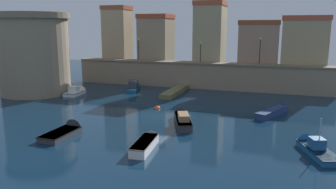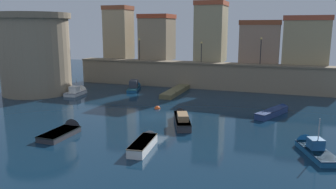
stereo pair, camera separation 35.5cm
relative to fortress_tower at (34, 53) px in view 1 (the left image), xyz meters
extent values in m
plane|color=#0C2338|center=(20.54, -6.53, -5.71)|extent=(103.46, 103.46, 0.00)
cube|color=gray|center=(20.54, 11.94, -3.82)|extent=(40.01, 2.44, 3.77)
cube|color=#73644F|center=(20.54, 11.94, -1.82)|extent=(40.01, 2.74, 0.24)
cube|color=tan|center=(5.35, 15.04, 2.30)|extent=(4.31, 3.76, 8.49)
cube|color=brown|center=(5.35, 15.04, 6.90)|extent=(4.48, 3.91, 0.70)
cube|color=gray|center=(12.36, 15.71, 1.56)|extent=(5.04, 5.10, 7.00)
cube|color=#AD4025|center=(12.36, 15.71, 5.41)|extent=(5.24, 5.31, 0.70)
cube|color=tan|center=(21.69, 15.83, 2.52)|extent=(4.48, 5.35, 8.92)
cube|color=#AD4B2F|center=(21.69, 15.83, 7.33)|extent=(4.66, 5.57, 0.70)
cube|color=#9E7B63|center=(29.47, 14.72, 1.01)|extent=(5.85, 3.13, 5.90)
cube|color=brown|center=(29.47, 14.72, 4.31)|extent=(6.08, 3.25, 0.70)
cube|color=tan|center=(35.99, 15.27, 1.32)|extent=(6.38, 4.23, 6.52)
cube|color=#B24C32|center=(35.99, 15.27, 4.93)|extent=(6.63, 4.40, 0.70)
cylinder|color=gray|center=(0.00, 0.00, -0.46)|extent=(9.50, 9.50, 10.50)
cylinder|color=#776852|center=(0.00, 0.00, 5.19)|extent=(10.27, 10.27, 0.80)
cube|color=brown|center=(18.81, 6.27, -5.39)|extent=(1.68, 8.89, 0.63)
cylinder|color=#464028|center=(19.57, 8.49, -5.36)|extent=(0.20, 0.20, 0.70)
cylinder|color=#464028|center=(19.57, 4.05, -5.36)|extent=(0.20, 0.20, 0.70)
cylinder|color=black|center=(10.70, 11.94, -0.09)|extent=(0.12, 0.12, 3.21)
sphere|color=#F9D172|center=(10.70, 11.94, 1.66)|extent=(0.32, 0.32, 0.32)
cylinder|color=black|center=(21.10, 11.94, -0.27)|extent=(0.12, 0.12, 2.86)
sphere|color=#F9D172|center=(21.10, 11.94, 1.31)|extent=(0.32, 0.32, 0.32)
cylinder|color=black|center=(29.91, 11.94, 0.09)|extent=(0.12, 0.12, 3.57)
sphere|color=#F9D172|center=(29.91, 11.94, 2.03)|extent=(0.32, 0.32, 0.32)
cube|color=#333338|center=(24.25, -8.27, -5.37)|extent=(3.25, 5.65, 0.68)
cone|color=#333338|center=(23.00, -5.08, -5.37)|extent=(1.67, 1.76, 1.24)
cube|color=black|center=(24.25, -8.27, -5.07)|extent=(3.32, 5.76, 0.08)
cube|color=olive|center=(24.50, -8.90, -4.74)|extent=(1.68, 2.32, 0.59)
cube|color=#99B7C6|center=(24.12, -7.92, -4.71)|extent=(0.84, 0.38, 0.35)
cube|color=white|center=(23.41, -15.87, -5.34)|extent=(1.63, 4.16, 0.74)
cone|color=white|center=(23.16, -13.34, -5.34)|extent=(1.27, 1.25, 1.16)
cube|color=#726752|center=(23.41, -15.87, -5.01)|extent=(1.66, 4.25, 0.08)
cube|color=#195689|center=(12.03, 6.77, -5.48)|extent=(2.90, 5.52, 0.46)
cone|color=#195689|center=(11.06, 9.95, -5.48)|extent=(1.69, 1.73, 1.34)
cube|color=#0D323F|center=(12.03, 6.77, -5.29)|extent=(2.96, 5.63, 0.08)
cube|color=#333842|center=(12.09, 6.57, -4.71)|extent=(1.66, 2.23, 1.07)
cube|color=navy|center=(32.38, -1.87, -5.38)|extent=(3.27, 5.46, 0.65)
cone|color=navy|center=(33.77, 1.22, -5.38)|extent=(1.56, 1.72, 1.08)
cube|color=#151D3B|center=(32.38, -1.87, -5.09)|extent=(3.34, 5.57, 0.08)
cube|color=#333338|center=(15.33, -15.42, -5.46)|extent=(1.81, 3.88, 0.50)
cone|color=#333338|center=(15.32, -12.98, -5.46)|extent=(1.71, 1.09, 1.71)
cube|color=black|center=(15.33, -15.42, -5.25)|extent=(1.84, 3.96, 0.08)
cube|color=white|center=(5.87, 0.65, -5.46)|extent=(2.06, 3.62, 0.50)
cone|color=white|center=(5.67, 2.81, -5.46)|extent=(1.74, 1.12, 1.66)
cube|color=slate|center=(5.87, 0.65, -5.25)|extent=(2.10, 3.69, 0.08)
cube|color=silver|center=(5.89, 0.42, -4.82)|extent=(1.29, 1.21, 0.78)
cylinder|color=#B2B2B7|center=(5.84, 0.97, -4.39)|extent=(0.08, 0.08, 1.63)
cube|color=#195689|center=(36.04, -12.70, -5.48)|extent=(2.95, 4.73, 0.46)
cone|color=#195689|center=(35.06, -10.05, -5.48)|extent=(1.76, 1.67, 1.41)
cube|color=#0A2443|center=(36.04, -12.70, -5.29)|extent=(3.01, 4.82, 0.08)
cube|color=navy|center=(35.94, -12.42, -4.86)|extent=(1.30, 1.35, 0.77)
cylinder|color=#B2B2B7|center=(36.05, -12.72, -4.06)|extent=(0.08, 0.08, 2.38)
sphere|color=#EA4C19|center=(19.65, -3.08, -5.71)|extent=(0.66, 0.66, 0.66)
camera|label=1|loc=(33.10, -38.51, 3.65)|focal=35.74mm
camera|label=2|loc=(33.43, -38.39, 3.65)|focal=35.74mm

